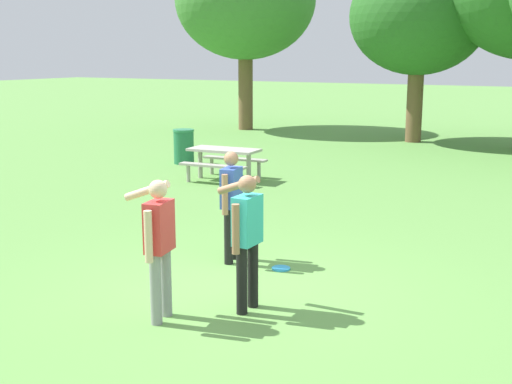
{
  "coord_description": "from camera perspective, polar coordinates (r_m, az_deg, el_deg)",
  "views": [
    {
      "loc": [
        4.0,
        -6.95,
        3.0
      ],
      "look_at": [
        -0.6,
        1.42,
        1.0
      ],
      "focal_mm": 46.26,
      "sensor_mm": 36.0,
      "label": 1
    }
  ],
  "objects": [
    {
      "name": "person_thrower",
      "position": [
        7.51,
        -8.44,
        -4.05
      ],
      "size": [
        0.75,
        0.6,
        1.64
      ],
      "color": "gray",
      "rests_on": "ground"
    },
    {
      "name": "trash_can_beside_table",
      "position": [
        18.52,
        -6.26,
        3.94
      ],
      "size": [
        0.59,
        0.59,
        0.96
      ],
      "color": "#237047",
      "rests_on": "ground"
    },
    {
      "name": "person_bystander",
      "position": [
        7.71,
        -0.84,
        -3.5
      ],
      "size": [
        0.67,
        0.62,
        1.64
      ],
      "color": "black",
      "rests_on": "ground"
    },
    {
      "name": "person_catcher",
      "position": [
        9.56,
        -2.14,
        -0.61
      ],
      "size": [
        0.28,
        0.6,
        1.64
      ],
      "color": "black",
      "rests_on": "ground"
    },
    {
      "name": "picnic_table_near",
      "position": [
        15.98,
        -2.78,
        3.03
      ],
      "size": [
        1.79,
        1.53,
        0.77
      ],
      "color": "#B2ADA3",
      "rests_on": "ground"
    },
    {
      "name": "tree_broad_center",
      "position": [
        23.63,
        13.9,
        14.51
      ],
      "size": [
        4.66,
        4.66,
        6.26
      ],
      "color": "brown",
      "rests_on": "ground"
    },
    {
      "name": "ground_plane",
      "position": [
        8.56,
        -1.09,
        -8.69
      ],
      "size": [
        120.0,
        120.0,
        0.0
      ],
      "primitive_type": "plane",
      "color": "#609947"
    },
    {
      "name": "frisbee",
      "position": [
        9.45,
        2.16,
        -6.61
      ],
      "size": [
        0.26,
        0.26,
        0.03
      ],
      "primitive_type": "cylinder",
      "color": "#2D9EDB",
      "rests_on": "ground"
    }
  ]
}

